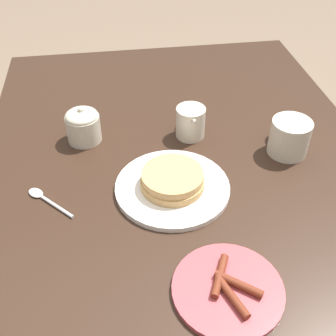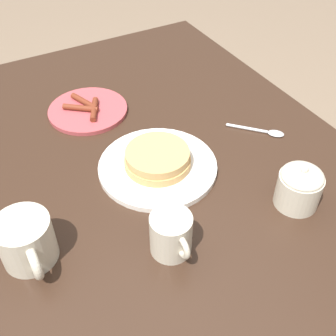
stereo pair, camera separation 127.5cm
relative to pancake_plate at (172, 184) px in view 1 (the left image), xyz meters
name	(u,v)px [view 1 (the left image)]	position (x,y,z in m)	size (l,w,h in m)	color
dining_table	(183,210)	(0.05, -0.04, -0.14)	(1.30, 0.91, 0.75)	#332116
pancake_plate	(172,184)	(0.00, 0.00, 0.00)	(0.24, 0.24, 0.05)	white
side_plate_bacon	(228,289)	(-0.26, -0.05, -0.01)	(0.19, 0.19, 0.02)	#B2474C
coffee_mug	(289,136)	(0.09, -0.29, 0.03)	(0.12, 0.09, 0.08)	beige
creamer_pitcher	(191,122)	(0.19, -0.07, 0.02)	(0.11, 0.07, 0.09)	beige
sugar_bowl	(83,125)	(0.21, 0.18, 0.03)	(0.08, 0.08, 0.09)	beige
spoon	(44,198)	(0.01, 0.27, -0.01)	(0.11, 0.10, 0.01)	silver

